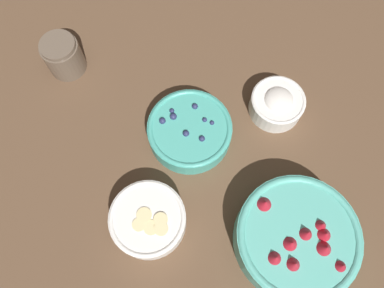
{
  "coord_description": "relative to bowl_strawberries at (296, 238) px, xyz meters",
  "views": [
    {
      "loc": [
        0.09,
        -0.3,
        0.78
      ],
      "look_at": [
        0.06,
        -0.02,
        0.04
      ],
      "focal_mm": 35.0,
      "sensor_mm": 36.0,
      "label": 1
    }
  ],
  "objects": [
    {
      "name": "jar_chocolate",
      "position": [
        -0.54,
        0.36,
        -0.01
      ],
      "size": [
        0.09,
        0.09,
        0.09
      ],
      "color": "brown",
      "rests_on": "ground_plane"
    },
    {
      "name": "ground_plane",
      "position": [
        -0.28,
        0.19,
        -0.05
      ],
      "size": [
        4.0,
        4.0,
        0.0
      ],
      "primitive_type": "plane",
      "color": "brown"
    },
    {
      "name": "bowl_cream",
      "position": [
        -0.04,
        0.29,
        -0.02
      ],
      "size": [
        0.12,
        0.12,
        0.06
      ],
      "color": "white",
      "rests_on": "ground_plane"
    },
    {
      "name": "bowl_blueberries",
      "position": [
        -0.23,
        0.21,
        -0.02
      ],
      "size": [
        0.18,
        0.18,
        0.06
      ],
      "color": "#47AD9E",
      "rests_on": "ground_plane"
    },
    {
      "name": "bowl_bananas",
      "position": [
        -0.29,
        0.01,
        -0.01
      ],
      "size": [
        0.15,
        0.15,
        0.06
      ],
      "color": "white",
      "rests_on": "ground_plane"
    },
    {
      "name": "bowl_strawberries",
      "position": [
        0.0,
        0.0,
        0.0
      ],
      "size": [
        0.24,
        0.24,
        0.1
      ],
      "color": "#56B7A8",
      "rests_on": "ground_plane"
    }
  ]
}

